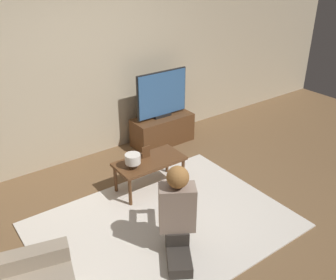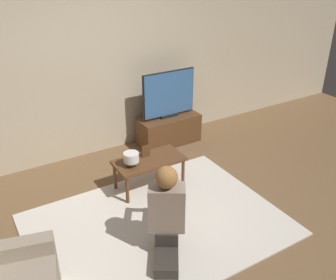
{
  "view_description": "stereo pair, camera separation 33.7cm",
  "coord_description": "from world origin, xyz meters",
  "px_view_note": "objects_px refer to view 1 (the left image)",
  "views": [
    {
      "loc": [
        -1.81,
        -2.59,
        2.63
      ],
      "look_at": [
        0.51,
        0.62,
        0.62
      ],
      "focal_mm": 40.0,
      "sensor_mm": 36.0,
      "label": 1
    },
    {
      "loc": [
        -1.53,
        -2.77,
        2.63
      ],
      "look_at": [
        0.51,
        0.62,
        0.62
      ],
      "focal_mm": 40.0,
      "sensor_mm": 36.0,
      "label": 2
    }
  ],
  "objects_px": {
    "tv": "(162,94)",
    "person_kneeling": "(177,210)",
    "table_lamp": "(133,160)",
    "coffee_table": "(150,164)"
  },
  "relations": [
    {
      "from": "table_lamp",
      "to": "tv",
      "type": "bearing_deg",
      "value": 41.43
    },
    {
      "from": "coffee_table",
      "to": "person_kneeling",
      "type": "relative_size",
      "value": 0.9
    },
    {
      "from": "tv",
      "to": "table_lamp",
      "type": "xyz_separation_m",
      "value": [
        -1.08,
        -0.95,
        -0.28
      ]
    },
    {
      "from": "person_kneeling",
      "to": "coffee_table",
      "type": "bearing_deg",
      "value": -78.23
    },
    {
      "from": "tv",
      "to": "coffee_table",
      "type": "height_order",
      "value": "tv"
    },
    {
      "from": "tv",
      "to": "person_kneeling",
      "type": "xyz_separation_m",
      "value": [
        -1.21,
        -1.97,
        -0.3
      ]
    },
    {
      "from": "person_kneeling",
      "to": "table_lamp",
      "type": "height_order",
      "value": "person_kneeling"
    },
    {
      "from": "tv",
      "to": "person_kneeling",
      "type": "relative_size",
      "value": 0.9
    },
    {
      "from": "tv",
      "to": "person_kneeling",
      "type": "height_order",
      "value": "tv"
    },
    {
      "from": "person_kneeling",
      "to": "tv",
      "type": "bearing_deg",
      "value": -89.96
    }
  ]
}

